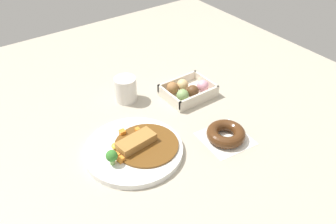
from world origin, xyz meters
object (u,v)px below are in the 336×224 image
curry_plate (134,149)px  chocolate_ring_donut (226,134)px  donut_box (187,91)px  coffee_mug (126,89)px

curry_plate → chocolate_ring_donut: size_ratio=1.89×
donut_box → chocolate_ring_donut: (-0.05, -0.25, -0.00)m
curry_plate → coffee_mug: bearing=64.7°
curry_plate → donut_box: 0.33m
curry_plate → donut_box: curry_plate is taller
curry_plate → coffee_mug: size_ratio=3.31×
chocolate_ring_donut → coffee_mug: size_ratio=1.75×
chocolate_ring_donut → donut_box: bearing=79.4°
chocolate_ring_donut → coffee_mug: coffee_mug is taller
donut_box → chocolate_ring_donut: bearing=-100.6°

